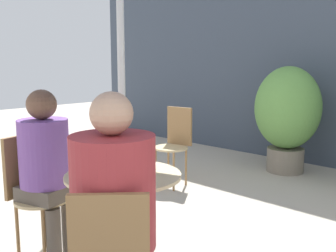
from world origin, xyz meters
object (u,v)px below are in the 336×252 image
object	(u,v)px
beer_glass_1	(96,162)
cafe_table_near	(124,200)
potted_plant_0	(287,112)
seated_person_1	(114,208)
bistro_chair_2	(175,139)
seated_person_0	(46,162)
beer_glass_0	(149,159)
bistro_chair_0	(32,185)

from	to	relation	value
beer_glass_1	cafe_table_near	bearing A→B (deg)	56.63
potted_plant_0	seated_person_1	bearing A→B (deg)	-75.13
bistro_chair_2	seated_person_0	world-z (taller)	seated_person_0
seated_person_1	beer_glass_0	size ratio (longest dim) A/B	7.29
bistro_chair_2	potted_plant_0	distance (m)	1.55
beer_glass_1	beer_glass_0	bearing A→B (deg)	55.69
bistro_chair_0	potted_plant_0	xyz separation A→B (m)	(0.25, 3.34, 0.24)
beer_glass_0	cafe_table_near	bearing A→B (deg)	-125.26
bistro_chair_0	beer_glass_0	size ratio (longest dim) A/B	5.09
bistro_chair_0	potted_plant_0	world-z (taller)	potted_plant_0
beer_glass_1	potted_plant_0	bearing A→B (deg)	97.02
cafe_table_near	beer_glass_1	bearing A→B (deg)	-123.37
seated_person_1	cafe_table_near	bearing A→B (deg)	-90.00
seated_person_0	beer_glass_1	bearing A→B (deg)	-101.77
seated_person_0	beer_glass_0	distance (m)	0.77
cafe_table_near	bistro_chair_0	bearing A→B (deg)	-163.95
bistro_chair_2	seated_person_0	distance (m)	2.01
bistro_chair_2	potted_plant_0	bearing A→B (deg)	56.39
bistro_chair_2	seated_person_1	bearing A→B (deg)	-61.41
cafe_table_near	seated_person_1	world-z (taller)	seated_person_1
beer_glass_0	potted_plant_0	world-z (taller)	potted_plant_0
bistro_chair_0	potted_plant_0	bearing A→B (deg)	-20.40
seated_person_1	beer_glass_1	world-z (taller)	seated_person_1
seated_person_0	beer_glass_1	xyz separation A→B (m)	(0.52, 0.04, 0.09)
cafe_table_near	potted_plant_0	bearing A→B (deg)	98.93
cafe_table_near	beer_glass_0	world-z (taller)	beer_glass_0
beer_glass_1	bistro_chair_2	bearing A→B (deg)	119.53
bistro_chair_2	seated_person_1	size ratio (longest dim) A/B	0.70
beer_glass_0	beer_glass_1	bearing A→B (deg)	-124.31
bistro_chair_0	potted_plant_0	distance (m)	3.36
potted_plant_0	beer_glass_1	bearing A→B (deg)	-82.98
cafe_table_near	seated_person_0	distance (m)	0.66
bistro_chair_2	potted_plant_0	size ratio (longest dim) A/B	0.66
bistro_chair_0	beer_glass_0	world-z (taller)	beer_glass_0
seated_person_0	beer_glass_0	size ratio (longest dim) A/B	6.97
bistro_chair_2	seated_person_1	xyz separation A→B (m)	(1.61, -2.19, 0.21)
seated_person_1	beer_glass_0	xyz separation A→B (m)	(-0.36, 0.57, 0.06)
cafe_table_near	potted_plant_0	xyz separation A→B (m)	(-0.49, 3.13, 0.22)
cafe_table_near	seated_person_0	xyz separation A→B (m)	(-0.61, -0.18, 0.17)
seated_person_0	beer_glass_1	size ratio (longest dim) A/B	7.00
beer_glass_0	potted_plant_0	size ratio (longest dim) A/B	0.13
seated_person_0	seated_person_1	bearing A→B (deg)	-119.98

